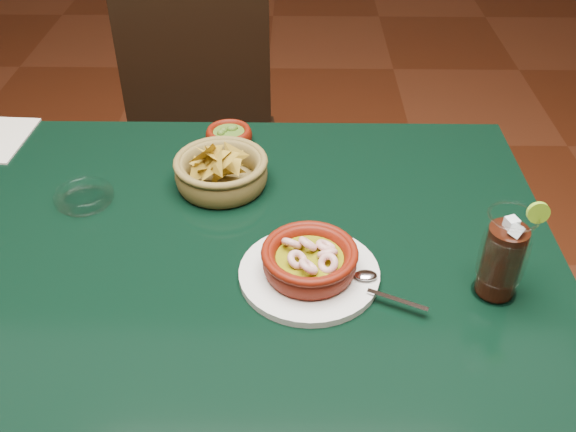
{
  "coord_description": "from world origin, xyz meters",
  "views": [
    {
      "loc": [
        0.15,
        -0.86,
        1.45
      ],
      "look_at": [
        0.14,
        -0.02,
        0.81
      ],
      "focal_mm": 40.0,
      "sensor_mm": 36.0,
      "label": 1
    }
  ],
  "objects_px": {
    "dining_table": "(212,278)",
    "shrimp_plate": "(310,263)",
    "cola_drink": "(503,256)",
    "chip_basket": "(221,171)",
    "dining_chair": "(201,136)"
  },
  "relations": [
    {
      "from": "dining_table",
      "to": "shrimp_plate",
      "type": "relative_size",
      "value": 4.15
    },
    {
      "from": "dining_chair",
      "to": "shrimp_plate",
      "type": "bearing_deg",
      "value": -70.18
    },
    {
      "from": "cola_drink",
      "to": "chip_basket",
      "type": "bearing_deg",
      "value": 147.9
    },
    {
      "from": "dining_table",
      "to": "shrimp_plate",
      "type": "bearing_deg",
      "value": -29.84
    },
    {
      "from": "dining_chair",
      "to": "cola_drink",
      "type": "xyz_separation_m",
      "value": [
        0.58,
        -0.84,
        0.29
      ]
    },
    {
      "from": "shrimp_plate",
      "to": "cola_drink",
      "type": "distance_m",
      "value": 0.29
    },
    {
      "from": "dining_chair",
      "to": "shrimp_plate",
      "type": "distance_m",
      "value": 0.9
    },
    {
      "from": "dining_table",
      "to": "cola_drink",
      "type": "height_order",
      "value": "cola_drink"
    },
    {
      "from": "dining_chair",
      "to": "cola_drink",
      "type": "distance_m",
      "value": 1.06
    },
    {
      "from": "shrimp_plate",
      "to": "chip_basket",
      "type": "xyz_separation_m",
      "value": [
        -0.17,
        0.25,
        0.0
      ]
    },
    {
      "from": "dining_table",
      "to": "cola_drink",
      "type": "xyz_separation_m",
      "value": [
        0.46,
        -0.13,
        0.17
      ]
    },
    {
      "from": "dining_chair",
      "to": "chip_basket",
      "type": "xyz_separation_m",
      "value": [
        0.13,
        -0.56,
        0.25
      ]
    },
    {
      "from": "dining_chair",
      "to": "cola_drink",
      "type": "relative_size",
      "value": 5.64
    },
    {
      "from": "dining_table",
      "to": "shrimp_plate",
      "type": "height_order",
      "value": "shrimp_plate"
    },
    {
      "from": "chip_basket",
      "to": "cola_drink",
      "type": "relative_size",
      "value": 1.22
    }
  ]
}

